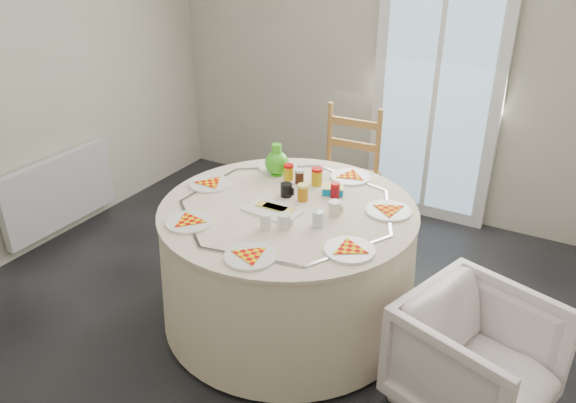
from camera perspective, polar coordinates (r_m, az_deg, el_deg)
The scene contains 14 objects.
floor at distance 3.54m, azimuth -2.66°, elevation -12.58°, with size 4.00×4.00×0.00m, color black.
wall_back at distance 4.65m, azimuth 10.53°, elevation 14.60°, with size 4.00×0.02×2.60m, color #BCB5A3.
wall_left at distance 4.28m, azimuth -26.90°, elevation 11.19°, with size 0.02×4.00×2.60m, color #BCB5A3.
glass_door at distance 4.55m, azimuth 14.86°, elevation 10.65°, with size 1.00×0.08×2.10m, color silver.
radiator at distance 4.63m, azimuth -22.20°, elevation 0.92°, with size 0.07×1.00×0.55m, color silver.
table at distance 3.42m, azimuth 0.00°, elevation -6.38°, with size 1.54×1.54×0.78m, color beige.
wooden_chair at distance 4.26m, azimuth 5.59°, elevation 1.97°, with size 0.46×0.44×1.02m, color #BB7644, non-canonical shape.
armchair at distance 2.96m, azimuth 18.84°, elevation -13.73°, with size 0.67×0.62×0.69m, color silver.
place_settings at distance 3.22m, azimuth 0.00°, elevation -0.48°, with size 1.40×1.40×0.03m, color silver, non-canonical shape.
jar_cluster at distance 3.44m, azimuth 2.24°, elevation 2.25°, with size 0.42×0.21×0.12m, color #AB6C21, non-canonical shape.
butter_tub at distance 3.38m, azimuth 4.61°, elevation 1.12°, with size 0.13×0.09×0.05m, color #0074B0.
green_pitcher at distance 3.61m, azimuth -1.15°, elevation 4.37°, with size 0.15×0.15×0.20m, color green, non-canonical shape.
cheese_platter at distance 3.17m, azimuth -1.54°, elevation -0.87°, with size 0.31×0.20×0.04m, color silver, non-canonical shape.
mugs_glasses at distance 3.16m, azimuth 1.59°, elevation -0.23°, with size 0.54×0.54×0.10m, color #A3A3A3, non-canonical shape.
Camera 1 is at (1.49, -2.31, 2.24)m, focal length 35.00 mm.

